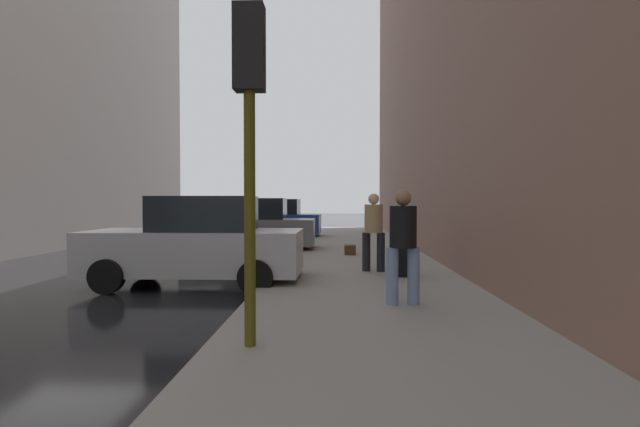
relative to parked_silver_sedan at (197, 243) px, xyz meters
The scene contains 11 objects.
ground_plane 2.78m from the parked_silver_sedan, behind, with size 120.00×120.00×0.00m, color black.
sidewalk 3.44m from the parked_silver_sedan, ahead, with size 4.00×40.00×0.15m, color gray.
parked_silver_sedan is the anchor object (origin of this frame).
parked_gray_coupe 6.38m from the parked_silver_sedan, 90.00° to the left, with size 4.23×2.12×1.79m.
parked_blue_sedan 12.42m from the parked_silver_sedan, 90.00° to the left, with size 4.25×2.15×1.79m.
fire_hydrant 6.40m from the parked_silver_sedan, 73.60° to the left, with size 0.42×0.22×0.70m.
traffic_light 5.29m from the parked_silver_sedan, 67.93° to the right, with size 0.32×0.32×3.60m.
pedestrian_in_tan_coat 3.78m from the parked_silver_sedan, 17.58° to the left, with size 0.53×0.47×1.71m.
pedestrian_in_jeans 4.47m from the parked_silver_sedan, 32.44° to the right, with size 0.52×0.44×1.71m.
rolling_suitcase 4.16m from the parked_silver_sedan, ahead, with size 0.38×0.57×1.04m.
duffel_bag 5.59m from the parked_silver_sedan, 55.27° to the left, with size 0.32×0.44×0.28m.
Camera 1 is at (5.42, -9.83, 1.69)m, focal length 28.00 mm.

